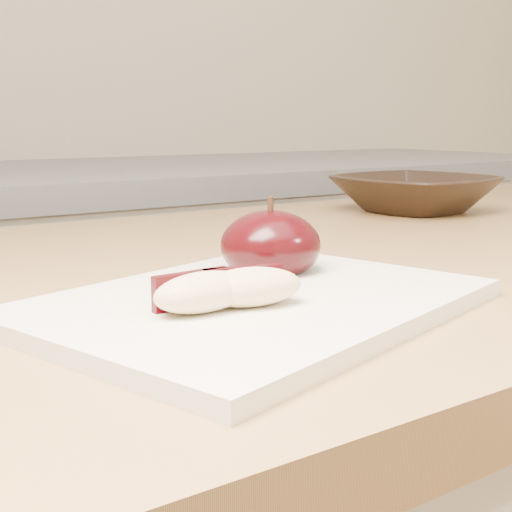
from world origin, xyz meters
TOP-DOWN VIEW (x-y plane):
  - back_cabinet at (0.00, 1.20)m, footprint 2.40×0.62m
  - cutting_board at (-0.10, 0.35)m, footprint 0.33×0.28m
  - apple_half at (-0.04, 0.41)m, footprint 0.08×0.08m
  - apple_wedge_a at (-0.14, 0.34)m, footprint 0.07×0.03m
  - apple_wedge_b at (-0.12, 0.33)m, footprint 0.07×0.05m
  - bowl at (0.37, 0.65)m, footprint 0.22×0.22m

SIDE VIEW (x-z plane):
  - back_cabinet at x=0.00m, z-range 0.00..0.94m
  - cutting_board at x=-0.10m, z-range 0.90..0.91m
  - apple_wedge_a at x=-0.14m, z-range 0.91..0.93m
  - apple_wedge_b at x=-0.12m, z-range 0.91..0.93m
  - bowl at x=0.37m, z-range 0.90..0.95m
  - apple_half at x=-0.04m, z-range 0.90..0.96m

